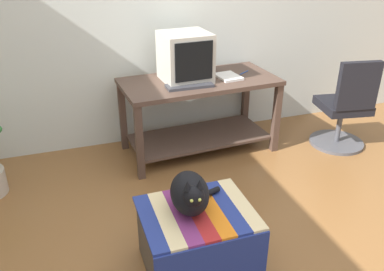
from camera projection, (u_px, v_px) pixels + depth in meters
back_wall at (146, 5)px, 3.62m from camera, size 8.00×0.10×2.60m
desk at (199, 103)px, 3.70m from camera, size 1.43×0.75×0.70m
tv_monitor at (185, 57)px, 3.50m from camera, size 0.43×0.43×0.42m
keyboard at (190, 86)px, 3.42m from camera, size 0.40×0.16×0.02m
book at (228, 77)px, 3.65m from camera, size 0.22×0.27×0.02m
ottoman_with_blanket at (197, 239)px, 2.45m from camera, size 0.66×0.55×0.41m
cat at (190, 193)px, 2.32m from camera, size 0.37×0.36×0.28m
office_chair at (345, 110)px, 3.80m from camera, size 0.52×0.52×0.89m
pen at (244, 73)px, 3.78m from camera, size 0.12×0.08×0.01m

